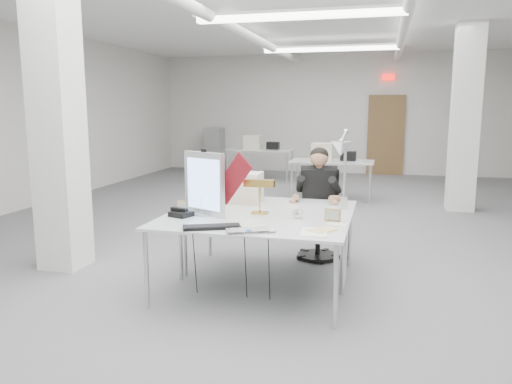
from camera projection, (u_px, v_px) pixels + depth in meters
room_shell at (301, 115)px, 6.90m from camera, size 10.04×14.04×3.24m
desk_main at (248, 224)px, 4.56m from camera, size 1.80×0.90×0.02m
desk_second at (270, 206)px, 5.42m from camera, size 1.80×0.90×0.02m
bg_desk_a at (332, 161)px, 9.76m from camera, size 1.60×0.80×0.02m
bg_desk_b at (260, 150)px, 12.35m from camera, size 1.60×0.80×0.02m
filing_cabinet at (215, 149)px, 14.18m from camera, size 0.45×0.55×1.20m
office_chair at (318, 213)px, 5.92m from camera, size 0.63×0.63×1.10m
seated_person at (318, 185)px, 5.81m from camera, size 0.59×0.69×0.92m
monitor at (204, 184)px, 4.86m from camera, size 0.47×0.25×0.62m
pennant at (233, 179)px, 4.74m from camera, size 0.45×0.21×0.52m
keyboard at (212, 227)px, 4.36m from camera, size 0.53×0.35×0.02m
laptop at (249, 232)px, 4.17m from camera, size 0.42×0.36×0.03m
mouse at (272, 231)px, 4.21m from camera, size 0.09×0.07×0.03m
bankers_lamp at (260, 199)px, 4.93m from camera, size 0.27×0.11×0.30m
desk_phone at (181, 214)px, 4.83m from camera, size 0.24×0.23×0.05m
picture_frame_left at (185, 206)px, 5.04m from camera, size 0.16×0.10×0.12m
picture_frame_right at (333, 215)px, 4.62m from camera, size 0.15×0.04×0.12m
desk_clock at (297, 213)px, 4.75m from camera, size 0.10×0.06×0.10m
paper_stack_a at (314, 232)px, 4.22m from camera, size 0.25×0.33×0.01m
paper_stack_b at (321, 230)px, 4.29m from camera, size 0.28×0.30×0.01m
paper_stack_c at (338, 224)px, 4.50m from camera, size 0.21×0.17×0.01m
beige_monitor at (245, 188)px, 5.51m from camera, size 0.36×0.34×0.33m
architect_lamp at (343, 169)px, 4.90m from camera, size 0.24×0.69×0.89m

